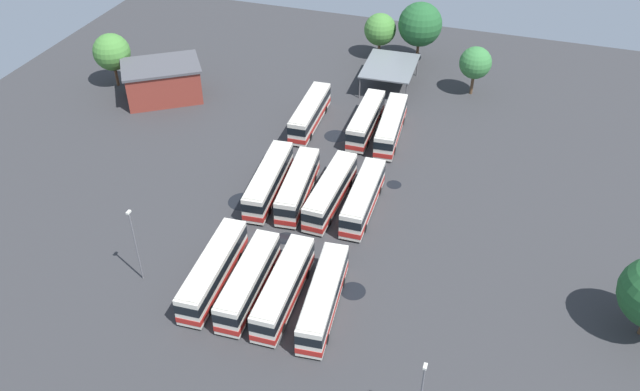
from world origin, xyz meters
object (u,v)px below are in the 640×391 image
Objects in this scene: maintenance_shelter at (390,66)px; tree_northeast at (112,52)px; bus_row2_slot3 at (310,113)px; bus_row0_slot0 at (323,297)px; bus_row0_slot2 at (249,281)px; bus_row1_slot0 at (363,197)px; bus_row1_slot2 at (298,186)px; lamp_post_mid_lot at (135,243)px; tree_north_edge at (380,29)px; bus_row0_slot1 at (284,287)px; depot_building at (163,81)px; bus_row2_slot0 at (391,125)px; bus_row1_slot3 at (269,180)px; bus_row0_slot3 at (213,270)px; bus_row1_slot1 at (331,191)px; tree_west_edge at (420,24)px; bus_row2_slot1 at (366,120)px; tree_south_edge at (475,63)px.

maintenance_shelter is 41.40m from tree_northeast.
bus_row2_slot3 is 1.53× the size of tree_northeast.
tree_northeast reaches higher than bus_row0_slot0.
bus_row0_slot2 is 1.00× the size of bus_row1_slot0.
bus_row1_slot0 is at bearing -88.44° from bus_row1_slot2.
bus_row0_slot0 is at bearing -85.41° from lamp_post_mid_lot.
tree_north_edge is (24.05, -3.61, 2.91)m from bus_row2_slot3.
bus_row0_slot1 is at bearing -165.18° from bus_row2_slot3.
tree_northeast reaches higher than depot_building.
bus_row1_slot0 is at bearing -177.51° from bus_row2_slot0.
bus_row2_slot3 is (-0.25, 11.31, -0.00)m from bus_row2_slot0.
bus_row0_slot2 is 56.88m from tree_north_edge.
bus_row2_slot3 is 1.44× the size of lamp_post_mid_lot.
tree_north_edge is at bearing -4.25° from bus_row1_slot3.
depot_building is at bearing 47.01° from bus_row0_slot0.
lamp_post_mid_lot reaches higher than bus_row0_slot0.
bus_row0_slot0 and bus_row1_slot2 have the same top height.
bus_row0_slot2 is 3.92m from bus_row0_slot3.
bus_row1_slot1 and bus_row1_slot3 have the same top height.
bus_row2_slot3 is 1.28× the size of tree_west_edge.
bus_row1_slot3 is 1.07× the size of bus_row2_slot1.
bus_row0_slot0 is 56.25m from tree_northeast.
bus_row0_slot0 is 11.51m from bus_row0_slot3.
tree_south_edge reaches higher than bus_row2_slot0.
bus_row2_slot0 is 11.31m from bus_row2_slot3.
bus_row2_slot0 is 25.18m from tree_north_edge.
bus_row1_slot3 is at bearing 175.75° from tree_north_edge.
bus_row0_slot2 is 0.95× the size of bus_row2_slot3.
bus_row2_slot1 is at bearing 142.18° from tree_south_edge.
bus_row0_slot1 is 7.48m from bus_row0_slot3.
tree_northeast is (18.14, 43.76, 3.53)m from bus_row1_slot0.
bus_row0_slot2 is at bearing 91.53° from bus_row0_slot0.
bus_row1_slot1 is at bearing -10.67° from bus_row0_slot2.
bus_row0_slot1 is 1.17× the size of maintenance_shelter.
bus_row1_slot1 is 34.61m from tree_south_edge.
tree_west_edge is (24.51, -9.91, 4.41)m from bus_row2_slot3.
bus_row0_slot0 is 32.81m from bus_row2_slot0.
bus_row0_slot1 and bus_row0_slot2 have the same top height.
bus_row0_slot2 is 47.37m from maintenance_shelter.
bus_row1_slot1 is 3.92m from bus_row1_slot2.
bus_row0_slot3 is at bearing -178.03° from bus_row2_slot3.
bus_row1_slot3 is at bearing -21.15° from lamp_post_mid_lot.
bus_row1_slot1 is at bearing -153.38° from bus_row2_slot3.
tree_northeast reaches higher than bus_row2_slot1.
tree_south_edge is at bearing -27.39° from lamp_post_mid_lot.
bus_row0_slot1 is 33.61m from bus_row2_slot3.
tree_south_edge is at bearing -28.21° from bus_row2_slot0.
lamp_post_mid_lot is at bearing 158.85° from bus_row1_slot3.
bus_row2_slot3 is at bearing -91.61° from depot_building.
tree_south_edge reaches higher than bus_row1_slot2.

